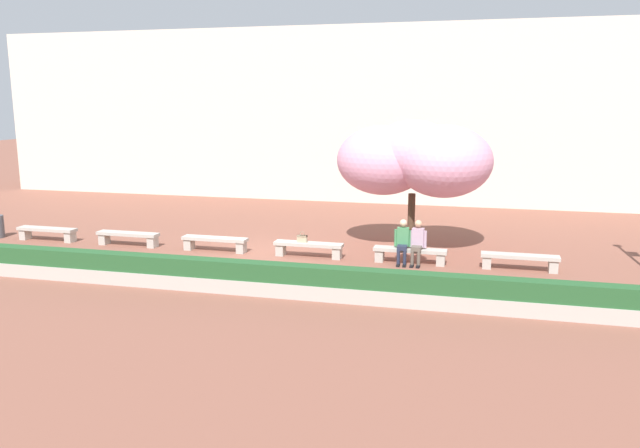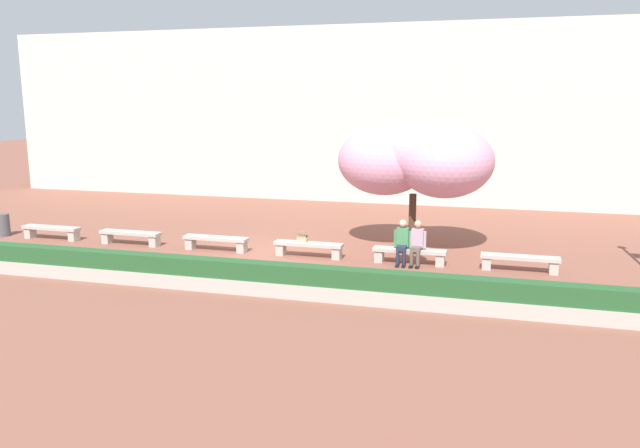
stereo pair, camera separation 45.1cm
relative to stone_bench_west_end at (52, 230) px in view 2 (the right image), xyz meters
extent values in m
plane|color=brown|center=(7.66, 0.00, -0.31)|extent=(100.00, 100.00, 0.00)
cube|color=beige|center=(7.66, 12.57, 3.71)|extent=(34.88, 4.00, 8.04)
cube|color=#ADA89E|center=(0.00, 0.00, 0.09)|extent=(2.13, 0.44, 0.10)
cube|color=#ADA89E|center=(-0.89, 0.01, -0.14)|extent=(0.24, 0.34, 0.35)
cube|color=#ADA89E|center=(0.89, -0.01, -0.14)|extent=(0.24, 0.34, 0.35)
cube|color=#ADA89E|center=(3.06, 0.00, 0.09)|extent=(2.13, 0.44, 0.10)
cube|color=#ADA89E|center=(2.17, 0.01, -0.14)|extent=(0.24, 0.34, 0.35)
cube|color=#ADA89E|center=(3.95, -0.01, -0.14)|extent=(0.24, 0.34, 0.35)
cube|color=#ADA89E|center=(6.13, 0.00, 0.09)|extent=(2.13, 0.44, 0.10)
cube|color=#ADA89E|center=(5.24, 0.01, -0.14)|extent=(0.24, 0.34, 0.35)
cube|color=#ADA89E|center=(7.02, -0.01, -0.14)|extent=(0.24, 0.34, 0.35)
cube|color=#ADA89E|center=(9.19, 0.00, 0.09)|extent=(2.13, 0.44, 0.10)
cube|color=#ADA89E|center=(8.30, 0.01, -0.14)|extent=(0.24, 0.34, 0.35)
cube|color=#ADA89E|center=(10.08, -0.01, -0.14)|extent=(0.24, 0.34, 0.35)
cube|color=#ADA89E|center=(12.25, 0.00, 0.09)|extent=(2.13, 0.44, 0.10)
cube|color=#ADA89E|center=(11.36, 0.01, -0.14)|extent=(0.24, 0.34, 0.35)
cube|color=#ADA89E|center=(13.14, -0.01, -0.14)|extent=(0.24, 0.34, 0.35)
cube|color=#ADA89E|center=(15.32, 0.00, 0.09)|extent=(2.13, 0.44, 0.10)
cube|color=#ADA89E|center=(14.43, 0.01, -0.14)|extent=(0.24, 0.34, 0.35)
cube|color=#ADA89E|center=(16.21, -0.01, -0.14)|extent=(0.24, 0.34, 0.35)
cube|color=black|center=(11.97, -0.42, -0.28)|extent=(0.11, 0.22, 0.06)
cylinder|color=#23283D|center=(11.96, -0.36, -0.07)|extent=(0.10, 0.10, 0.42)
cube|color=black|center=(12.15, -0.42, -0.28)|extent=(0.11, 0.22, 0.06)
cylinder|color=#23283D|center=(12.14, -0.36, -0.07)|extent=(0.10, 0.10, 0.42)
cube|color=#23283D|center=(12.05, -0.18, 0.20)|extent=(0.30, 0.41, 0.12)
cube|color=#428451|center=(12.04, 0.04, 0.47)|extent=(0.35, 0.23, 0.54)
sphere|color=beige|center=(12.04, 0.04, 0.87)|extent=(0.21, 0.21, 0.21)
cylinder|color=#428451|center=(11.83, 0.01, 0.43)|extent=(0.09, 0.09, 0.50)
cylinder|color=#428451|center=(12.25, 0.03, 0.43)|extent=(0.09, 0.09, 0.50)
cube|color=black|center=(12.36, -0.41, -0.28)|extent=(0.11, 0.23, 0.06)
cylinder|color=brown|center=(12.36, -0.35, -0.07)|extent=(0.10, 0.10, 0.42)
cube|color=black|center=(12.54, -0.42, -0.28)|extent=(0.11, 0.23, 0.06)
cylinder|color=brown|center=(12.54, -0.36, -0.07)|extent=(0.10, 0.10, 0.42)
cube|color=brown|center=(12.46, -0.18, 0.20)|extent=(0.30, 0.41, 0.12)
cube|color=#B293A8|center=(12.47, 0.04, 0.47)|extent=(0.35, 0.24, 0.54)
sphere|color=tan|center=(12.47, 0.04, 0.87)|extent=(0.21, 0.21, 0.21)
cylinder|color=#B293A8|center=(12.26, 0.03, 0.43)|extent=(0.09, 0.09, 0.50)
cylinder|color=#B293A8|center=(12.68, 0.01, 0.43)|extent=(0.09, 0.09, 0.50)
cube|color=tan|center=(9.00, -0.03, 0.25)|extent=(0.30, 0.14, 0.22)
cube|color=gray|center=(9.00, -0.03, 0.34)|extent=(0.30, 0.15, 0.04)
torus|color=#807259|center=(9.00, -0.03, 0.41)|extent=(0.14, 0.02, 0.14)
cylinder|color=#473323|center=(12.07, 1.87, 0.58)|extent=(0.23, 0.23, 1.78)
ellipsoid|color=pink|center=(12.07, 1.87, 2.76)|extent=(2.74, 2.39, 2.05)
ellipsoid|color=pink|center=(11.12, 1.95, 2.50)|extent=(2.94, 2.68, 2.20)
ellipsoid|color=pink|center=(13.03, 1.79, 2.53)|extent=(2.98, 3.28, 2.23)
cube|color=#ADA89E|center=(7.66, -3.87, -0.13)|extent=(21.46, 0.50, 0.36)
cube|color=#235128|center=(7.66, -3.87, 0.27)|extent=(21.36, 0.44, 0.44)
cylinder|color=#4C4C51|center=(-2.00, 0.01, 0.08)|extent=(0.44, 0.44, 0.78)
camera|label=1|loc=(14.05, -17.75, 4.34)|focal=35.00mm
camera|label=2|loc=(14.48, -17.64, 4.34)|focal=35.00mm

